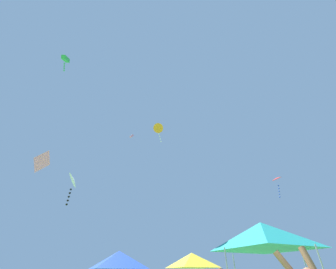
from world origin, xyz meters
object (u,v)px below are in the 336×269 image
(kite_green_box, at_px, (65,59))
(kite_pink_box, at_px, (132,136))
(canopy_tent_teal, at_px, (263,236))
(kite_red_diamond, at_px, (277,180))
(kite_pink_diamond, at_px, (41,162))
(canopy_tent_yellow, at_px, (192,260))
(canopy_tent_blue, at_px, (118,260))
(kite_orange_delta, at_px, (158,129))
(kite_white_delta, at_px, (73,181))

(kite_green_box, distance_m, kite_pink_box, 19.14)
(canopy_tent_teal, height_order, kite_red_diamond, kite_red_diamond)
(kite_red_diamond, relative_size, kite_pink_diamond, 2.06)
(canopy_tent_yellow, relative_size, kite_green_box, 1.32)
(canopy_tent_blue, distance_m, canopy_tent_teal, 7.49)
(kite_orange_delta, bearing_deg, kite_pink_box, 127.35)
(canopy_tent_blue, distance_m, kite_orange_delta, 9.13)
(canopy_tent_yellow, height_order, kite_red_diamond, kite_red_diamond)
(canopy_tent_teal, relative_size, kite_orange_delta, 2.31)
(canopy_tent_yellow, bearing_deg, kite_green_box, -144.29)
(canopy_tent_blue, height_order, kite_pink_box, kite_pink_box)
(canopy_tent_yellow, distance_m, kite_pink_diamond, 13.19)
(kite_white_delta, relative_size, kite_orange_delta, 1.63)
(canopy_tent_blue, height_order, canopy_tent_teal, canopy_tent_teal)
(kite_red_diamond, bearing_deg, canopy_tent_blue, -125.22)
(canopy_tent_yellow, relative_size, canopy_tent_teal, 0.81)
(kite_green_box, height_order, kite_orange_delta, kite_green_box)
(canopy_tent_blue, height_order, kite_pink_diamond, kite_pink_diamond)
(canopy_tent_teal, height_order, kite_white_delta, kite_white_delta)
(kite_white_delta, distance_m, kite_pink_diamond, 2.73)
(kite_green_box, relative_size, kite_pink_box, 2.81)
(kite_white_delta, height_order, kite_red_diamond, kite_red_diamond)
(canopy_tent_blue, height_order, kite_white_delta, kite_white_delta)
(canopy_tent_teal, relative_size, kite_green_box, 1.63)
(canopy_tent_yellow, bearing_deg, kite_orange_delta, -102.35)
(kite_pink_box, bearing_deg, kite_orange_delta, -52.65)
(kite_red_diamond, bearing_deg, canopy_tent_teal, -102.68)
(kite_white_delta, bearing_deg, kite_red_diamond, 41.42)
(kite_red_diamond, distance_m, kite_pink_diamond, 24.54)
(canopy_tent_yellow, bearing_deg, kite_white_delta, -150.58)
(kite_green_box, bearing_deg, canopy_tent_teal, 6.81)
(kite_orange_delta, xyz_separation_m, kite_pink_diamond, (-8.47, -2.30, -2.52))
(canopy_tent_yellow, distance_m, canopy_tent_teal, 7.47)
(kite_green_box, bearing_deg, kite_orange_delta, 17.64)
(kite_pink_diamond, bearing_deg, kite_red_diamond, 43.22)
(kite_red_diamond, bearing_deg, kite_pink_diamond, -136.78)
(canopy_tent_teal, xyz_separation_m, kite_orange_delta, (-5.81, 1.18, 8.11))
(kite_white_delta, height_order, kite_orange_delta, kite_orange_delta)
(kite_green_box, distance_m, kite_pink_diamond, 11.64)
(canopy_tent_blue, bearing_deg, kite_red_diamond, 54.78)
(kite_green_box, bearing_deg, kite_white_delta, 51.71)
(canopy_tent_yellow, height_order, kite_orange_delta, kite_orange_delta)
(kite_pink_box, distance_m, kite_red_diamond, 24.43)
(kite_white_delta, xyz_separation_m, kite_orange_delta, (7.13, 0.09, 3.39))
(kite_red_diamond, bearing_deg, kite_orange_delta, -122.87)
(canopy_tent_teal, bearing_deg, kite_green_box, -173.19)
(kite_pink_box, distance_m, kite_orange_delta, 23.02)
(canopy_tent_blue, xyz_separation_m, kite_orange_delta, (1.63, 1.09, 8.92))
(kite_pink_box, relative_size, kite_orange_delta, 0.51)
(canopy_tent_yellow, bearing_deg, canopy_tent_blue, -115.11)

